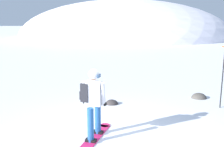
% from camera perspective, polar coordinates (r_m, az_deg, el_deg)
% --- Properties ---
extents(ground_plane, '(300.00, 300.00, 0.00)m').
position_cam_1_polar(ground_plane, '(6.31, 0.01, -14.75)').
color(ground_plane, white).
extents(ridge_peak_main, '(36.23, 32.61, 12.96)m').
position_cam_1_polar(ridge_peak_main, '(46.10, 2.65, 8.04)').
color(ridge_peak_main, white).
rests_on(ridge_peak_main, ground).
extents(snowboarder_main, '(0.68, 1.79, 1.71)m').
position_cam_1_polar(snowboarder_main, '(6.14, -4.28, -6.30)').
color(snowboarder_main, '#D11E5B').
rests_on(snowboarder_main, ground).
extents(piste_marker_near, '(0.20, 0.20, 2.27)m').
position_cam_1_polar(piste_marker_near, '(8.94, 23.48, 0.83)').
color(piste_marker_near, black).
rests_on(piste_marker_near, ground).
extents(rock_dark, '(0.45, 0.38, 0.31)m').
position_cam_1_polar(rock_dark, '(10.98, -5.59, -3.26)').
color(rock_dark, '#282628').
rests_on(rock_dark, ground).
extents(rock_mid, '(0.55, 0.47, 0.39)m').
position_cam_1_polar(rock_mid, '(10.07, 18.74, -5.20)').
color(rock_mid, '#4C4742').
rests_on(rock_mid, ground).
extents(rock_small, '(0.44, 0.38, 0.31)m').
position_cam_1_polar(rock_small, '(8.89, -0.04, -6.80)').
color(rock_small, '#383333').
rests_on(rock_small, ground).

